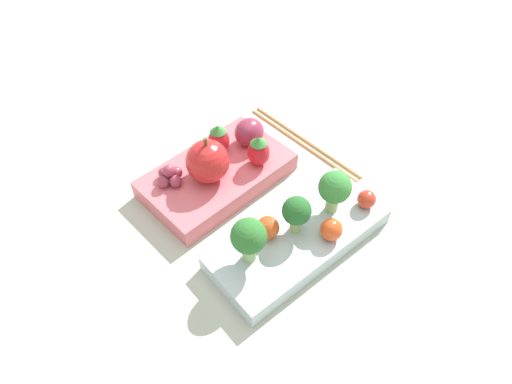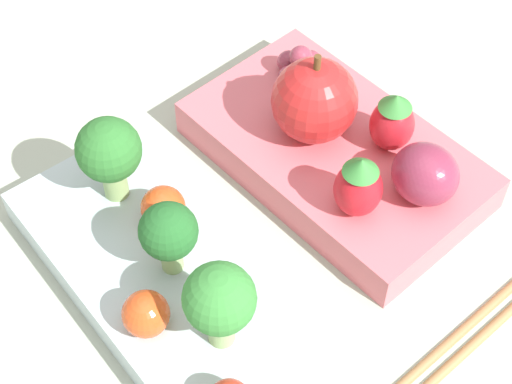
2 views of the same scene
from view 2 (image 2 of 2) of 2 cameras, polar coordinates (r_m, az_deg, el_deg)
ground_plane at (r=0.55m, az=-0.64°, el=-2.46°), size 4.00×4.00×0.00m
bento_box_savoury at (r=0.51m, az=-5.92°, el=-6.22°), size 0.24×0.13×0.02m
bento_box_fruit at (r=0.57m, az=5.28°, el=2.52°), size 0.20×0.13×0.03m
broccoli_floret_0 at (r=0.48m, az=-5.85°, el=-2.74°), size 0.03×0.03×0.05m
broccoli_floret_1 at (r=0.45m, az=-2.45°, el=-7.26°), size 0.04×0.04×0.06m
broccoli_floret_2 at (r=0.52m, az=-9.77°, el=2.63°), size 0.04×0.04×0.06m
cherry_tomato_1 at (r=0.48m, az=-7.35°, el=-8.06°), size 0.03×0.03×0.03m
cherry_tomato_2 at (r=0.52m, az=-6.20°, el=-1.05°), size 0.03×0.03×0.03m
apple at (r=0.55m, az=3.92°, el=6.11°), size 0.06×0.06×0.07m
strawberry_0 at (r=0.55m, az=9.08°, el=4.65°), size 0.03×0.03×0.04m
strawberry_1 at (r=0.51m, az=6.85°, el=0.40°), size 0.03×0.03×0.05m
plum at (r=0.53m, az=11.22°, el=1.18°), size 0.04×0.04×0.04m
grape_cluster at (r=0.60m, az=2.97°, el=8.32°), size 0.04×0.04×0.03m
chopsticks_pair at (r=0.52m, az=14.53°, el=-8.73°), size 0.03×0.21×0.01m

